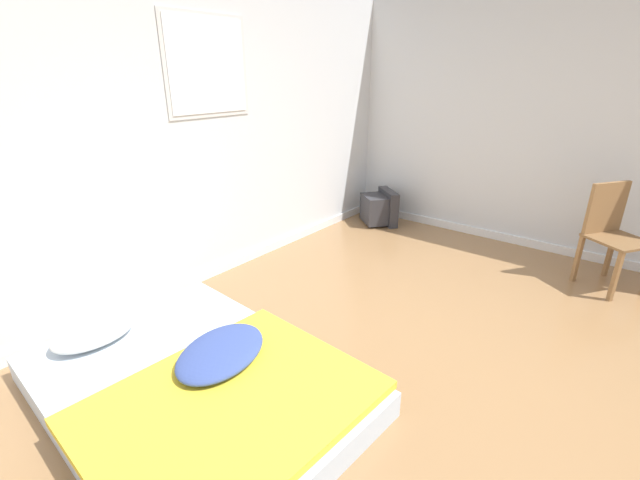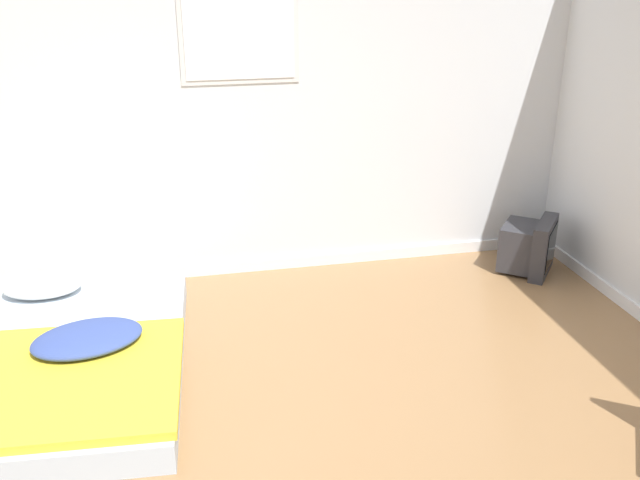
{
  "view_description": "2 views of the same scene",
  "coord_description": "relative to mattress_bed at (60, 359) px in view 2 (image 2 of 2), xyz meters",
  "views": [
    {
      "loc": [
        -1.9,
        -0.59,
        1.82
      ],
      "look_at": [
        0.81,
        1.57,
        0.44
      ],
      "focal_mm": 24.0,
      "sensor_mm": 36.0,
      "label": 1
    },
    {
      "loc": [
        -0.07,
        -2.58,
        2.31
      ],
      "look_at": [
        0.87,
        1.72,
        0.52
      ],
      "focal_mm": 40.0,
      "sensor_mm": 36.0,
      "label": 2
    }
  ],
  "objects": [
    {
      "name": "crt_tv",
      "position": [
        3.37,
        0.79,
        0.09
      ],
      "size": [
        0.55,
        0.55,
        0.43
      ],
      "color": "#333338",
      "rests_on": "ground_plane"
    },
    {
      "name": "wall_back",
      "position": [
        0.79,
        1.28,
        1.18
      ],
      "size": [
        8.31,
        0.08,
        2.6
      ],
      "color": "silver",
      "rests_on": "ground_plane"
    },
    {
      "name": "mattress_bed",
      "position": [
        0.0,
        0.0,
        0.0
      ],
      "size": [
        1.53,
        2.06,
        0.31
      ],
      "color": "silver",
      "rests_on": "ground_plane"
    }
  ]
}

